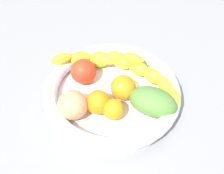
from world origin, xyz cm
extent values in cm
cube|color=gray|center=(0.00, 0.00, 1.50)|extent=(120.00, 120.00, 3.00)
cylinder|color=white|center=(0.00, 0.00, 4.06)|extent=(31.34, 31.34, 2.12)
torus|color=white|center=(0.00, 0.00, 6.82)|extent=(33.73, 33.73, 3.41)
ellipsoid|color=yellow|center=(-7.21, -13.02, 8.19)|extent=(5.54, 2.83, 2.56)
ellipsoid|color=yellow|center=(-2.90, -12.68, 7.75)|extent=(5.94, 4.16, 3.11)
ellipsoid|color=yellow|center=(1.18, -11.24, 7.31)|extent=(6.49, 5.71, 3.66)
ellipsoid|color=yellow|center=(4.75, -8.81, 7.31)|extent=(6.48, 6.34, 3.66)
ellipsoid|color=yellow|center=(7.57, -5.53, 7.75)|extent=(5.57, 6.23, 3.11)
ellipsoid|color=yellow|center=(9.46, -1.65, 8.19)|extent=(4.14, 5.95, 2.56)
ellipsoid|color=yellow|center=(6.48, -7.80, 9.53)|extent=(5.93, 6.15, 2.86)
ellipsoid|color=yellow|center=(9.26, -3.95, 8.42)|extent=(5.98, 6.75, 3.63)
ellipsoid|color=yellow|center=(11.16, 0.39, 7.32)|extent=(5.91, 6.76, 4.40)
ellipsoid|color=yellow|center=(12.11, 5.03, 8.42)|extent=(4.15, 6.02, 3.63)
ellipsoid|color=yellow|center=(12.06, 9.77, 9.53)|extent=(3.50, 5.99, 2.86)
sphere|color=orange|center=(-6.18, 1.63, 7.63)|extent=(5.02, 5.02, 5.02)
sphere|color=orange|center=(-1.01, -2.48, 8.21)|extent=(6.17, 6.17, 6.17)
sphere|color=orange|center=(-3.46, 4.44, 8.01)|extent=(5.78, 5.78, 5.78)
sphere|color=red|center=(6.97, 5.36, 8.36)|extent=(6.48, 6.48, 6.48)
sphere|color=#F79C67|center=(-2.90, 10.32, 8.60)|extent=(6.96, 6.96, 6.96)
ellipsoid|color=#558439|center=(-7.35, -7.59, 8.20)|extent=(13.26, 13.56, 6.15)
camera|label=1|loc=(-43.15, 13.80, 59.23)|focal=45.28mm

